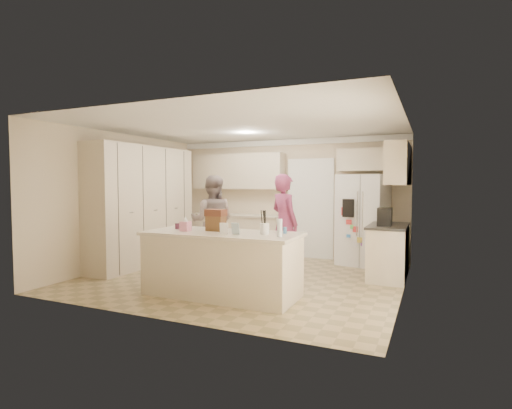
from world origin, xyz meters
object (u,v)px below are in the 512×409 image
at_px(coffee_maker, 385,217).
at_px(dollhouse_body, 216,223).
at_px(island_base, 222,265).
at_px(teen_girl, 284,223).
at_px(tissue_box, 185,226).
at_px(refrigerator, 363,220).
at_px(teen_boy, 212,221).
at_px(utensil_crock, 264,229).

bearing_deg(coffee_maker, dollhouse_body, -140.71).
relative_size(island_base, teen_girl, 1.22).
distance_m(tissue_box, teen_girl, 2.09).
bearing_deg(teen_girl, refrigerator, -99.97).
bearing_deg(tissue_box, teen_boy, 108.15).
distance_m(coffee_maker, utensil_crock, 2.32).
bearing_deg(coffee_maker, teen_boy, -176.10).
distance_m(tissue_box, teen_boy, 1.88).
height_order(coffee_maker, island_base, coffee_maker).
height_order(refrigerator, tissue_box, refrigerator).
bearing_deg(utensil_crock, island_base, -175.60).
relative_size(dollhouse_body, teen_girl, 0.14).
distance_m(island_base, dollhouse_body, 0.62).
height_order(tissue_box, teen_girl, teen_girl).
relative_size(tissue_box, teen_boy, 0.08).
bearing_deg(island_base, teen_boy, 123.99).
bearing_deg(utensil_crock, tissue_box, -172.87).
distance_m(utensil_crock, tissue_box, 1.21).
bearing_deg(refrigerator, dollhouse_body, -107.55).
distance_m(coffee_maker, dollhouse_body, 2.84).
xyz_separation_m(coffee_maker, dollhouse_body, (-2.20, -1.80, -0.03)).
xyz_separation_m(coffee_maker, island_base, (-2.05, -1.90, -0.63)).
relative_size(island_base, tissue_box, 15.71).
relative_size(refrigerator, teen_boy, 1.01).
height_order(refrigerator, island_base, refrigerator).
bearing_deg(tissue_box, coffee_maker, 37.57).
bearing_deg(teen_girl, tissue_box, 99.90).
distance_m(refrigerator, island_base, 3.43).
xyz_separation_m(refrigerator, island_base, (-1.51, -3.05, -0.46)).
bearing_deg(tissue_box, teen_girl, 65.76).
bearing_deg(coffee_maker, tissue_box, -142.43).
distance_m(utensil_crock, dollhouse_body, 0.80).
bearing_deg(teen_boy, coffee_maker, 162.75).
bearing_deg(dollhouse_body, coffee_maker, 39.29).
bearing_deg(coffee_maker, island_base, -137.17).
relative_size(coffee_maker, dollhouse_body, 1.15).
relative_size(utensil_crock, teen_girl, 0.08).
relative_size(refrigerator, teen_girl, 1.00).
bearing_deg(tissue_box, island_base, 10.30).
relative_size(dollhouse_body, teen_boy, 0.15).
distance_m(tissue_box, dollhouse_body, 0.45).
height_order(tissue_box, dollhouse_body, dollhouse_body).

